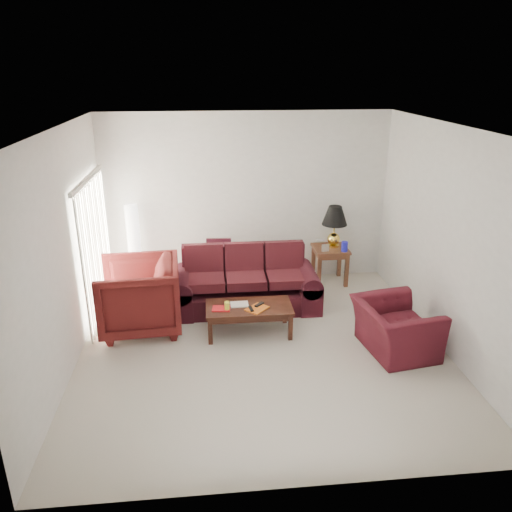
# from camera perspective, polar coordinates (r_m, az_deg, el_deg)

# --- Properties ---
(floor) EXTENTS (5.00, 5.00, 0.00)m
(floor) POSITION_cam_1_polar(r_m,az_deg,el_deg) (7.10, 0.71, -10.40)
(floor) COLOR beige
(floor) RESTS_ON ground
(blinds) EXTENTS (0.10, 2.00, 2.16)m
(blinds) POSITION_cam_1_polar(r_m,az_deg,el_deg) (7.96, -17.94, 0.72)
(blinds) COLOR silver
(blinds) RESTS_ON ground
(sofa) EXTENTS (2.42, 1.18, 0.96)m
(sofa) POSITION_cam_1_polar(r_m,az_deg,el_deg) (7.99, -1.23, -2.77)
(sofa) COLOR black
(sofa) RESTS_ON ground
(throw_pillow) EXTENTS (0.43, 0.23, 0.44)m
(throw_pillow) POSITION_cam_1_polar(r_m,az_deg,el_deg) (8.53, -4.27, 0.61)
(throw_pillow) COLOR black
(throw_pillow) RESTS_ON sofa
(end_table) EXTENTS (0.65, 0.65, 0.66)m
(end_table) POSITION_cam_1_polar(r_m,az_deg,el_deg) (9.10, 8.41, -1.00)
(end_table) COLOR #482D18
(end_table) RESTS_ON ground
(table_lamp) EXTENTS (0.45, 0.45, 0.75)m
(table_lamp) POSITION_cam_1_polar(r_m,az_deg,el_deg) (8.93, 8.93, 3.34)
(table_lamp) COLOR gold
(table_lamp) RESTS_ON end_table
(clock) EXTENTS (0.13, 0.07, 0.12)m
(clock) POSITION_cam_1_polar(r_m,az_deg,el_deg) (8.78, 7.93, 0.92)
(clock) COLOR silver
(clock) RESTS_ON end_table
(blue_canister) EXTENTS (0.14, 0.14, 0.18)m
(blue_canister) POSITION_cam_1_polar(r_m,az_deg,el_deg) (8.82, 10.08, 1.07)
(blue_canister) COLOR #1B1BB3
(blue_canister) RESTS_ON end_table
(picture_frame) EXTENTS (0.16, 0.19, 0.05)m
(picture_frame) POSITION_cam_1_polar(r_m,az_deg,el_deg) (9.12, 7.39, 1.85)
(picture_frame) COLOR #B8B9BD
(picture_frame) RESTS_ON end_table
(floor_lamp) EXTENTS (0.33, 0.33, 1.54)m
(floor_lamp) POSITION_cam_1_polar(r_m,az_deg,el_deg) (8.82, -13.73, 0.95)
(floor_lamp) COLOR silver
(floor_lamp) RESTS_ON ground
(armchair_left) EXTENTS (1.24, 1.21, 1.06)m
(armchair_left) POSITION_cam_1_polar(r_m,az_deg,el_deg) (7.53, -13.17, -4.47)
(armchair_left) COLOR #461110
(armchair_left) RESTS_ON ground
(armchair_right) EXTENTS (1.09, 1.21, 0.70)m
(armchair_right) POSITION_cam_1_polar(r_m,az_deg,el_deg) (7.12, 15.62, -7.92)
(armchair_right) COLOR #420F17
(armchair_right) RESTS_ON ground
(coffee_table) EXTENTS (1.37, 0.96, 0.44)m
(coffee_table) POSITION_cam_1_polar(r_m,az_deg,el_deg) (7.36, -0.80, -7.26)
(coffee_table) COLOR black
(coffee_table) RESTS_ON ground
(magazine_red) EXTENTS (0.27, 0.22, 0.01)m
(magazine_red) POSITION_cam_1_polar(r_m,az_deg,el_deg) (7.18, -3.99, -6.02)
(magazine_red) COLOR red
(magazine_red) RESTS_ON coffee_table
(magazine_white) EXTENTS (0.26, 0.20, 0.01)m
(magazine_white) POSITION_cam_1_polar(r_m,az_deg,el_deg) (7.29, -1.91, -5.54)
(magazine_white) COLOR white
(magazine_white) RESTS_ON coffee_table
(magazine_orange) EXTENTS (0.38, 0.38, 0.02)m
(magazine_orange) POSITION_cam_1_polar(r_m,az_deg,el_deg) (7.17, 0.12, -6.02)
(magazine_orange) COLOR #C65C17
(magazine_orange) RESTS_ON coffee_table
(remote_a) EXTENTS (0.07, 0.16, 0.02)m
(remote_a) POSITION_cam_1_polar(r_m,az_deg,el_deg) (7.12, -0.57, -6.05)
(remote_a) COLOR black
(remote_a) RESTS_ON coffee_table
(remote_b) EXTENTS (0.15, 0.16, 0.02)m
(remote_b) POSITION_cam_1_polar(r_m,az_deg,el_deg) (7.24, 0.37, -5.55)
(remote_b) COLOR black
(remote_b) RESTS_ON coffee_table
(yellow_glass) EXTENTS (0.09, 0.09, 0.13)m
(yellow_glass) POSITION_cam_1_polar(r_m,az_deg,el_deg) (7.13, -3.34, -5.72)
(yellow_glass) COLOR #FFF338
(yellow_glass) RESTS_ON coffee_table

